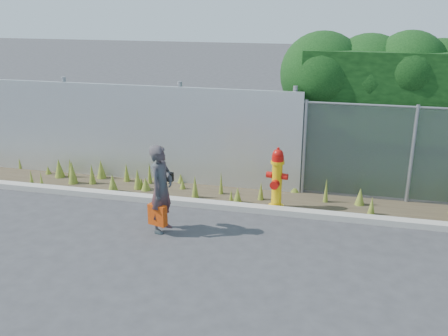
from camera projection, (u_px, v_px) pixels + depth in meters
name	position (u px, v px, depth m)	size (l,w,h in m)	color
ground	(222.00, 253.00, 8.28)	(80.00, 80.00, 0.00)	#353537
curb	(243.00, 207.00, 9.92)	(16.00, 0.22, 0.12)	#A7A297
weed_strip	(227.00, 189.00, 10.61)	(16.00, 1.35, 0.53)	#403424
corrugated_fence	(115.00, 132.00, 11.41)	(8.50, 0.21, 2.30)	silver
fire_hydrant	(277.00, 180.00, 9.83)	(0.43, 0.38, 1.27)	#E5B00C
woman	(161.00, 189.00, 8.84)	(0.58, 0.38, 1.60)	#0D5456
red_tote_bag	(158.00, 215.00, 8.85)	(0.34, 0.13, 0.45)	#A12C09
black_shoulder_bag	(167.00, 177.00, 9.01)	(0.22, 0.09, 0.16)	black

